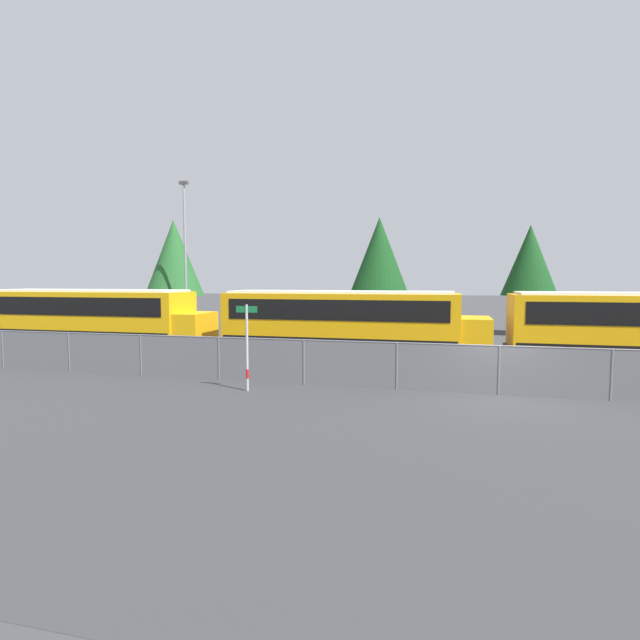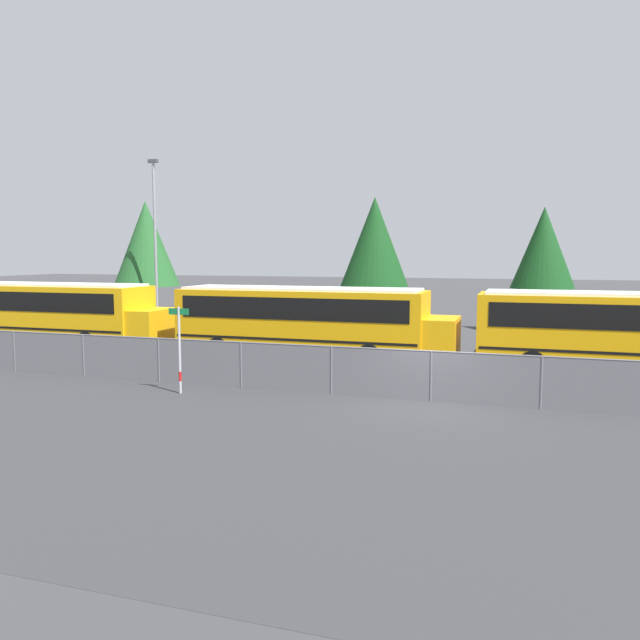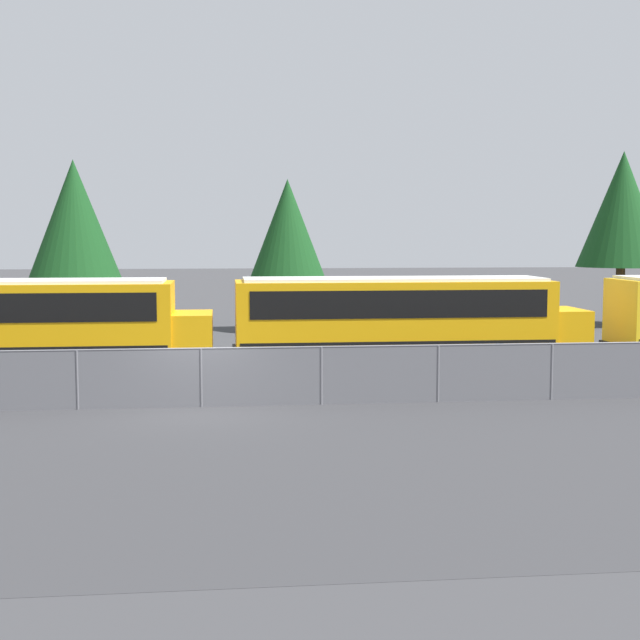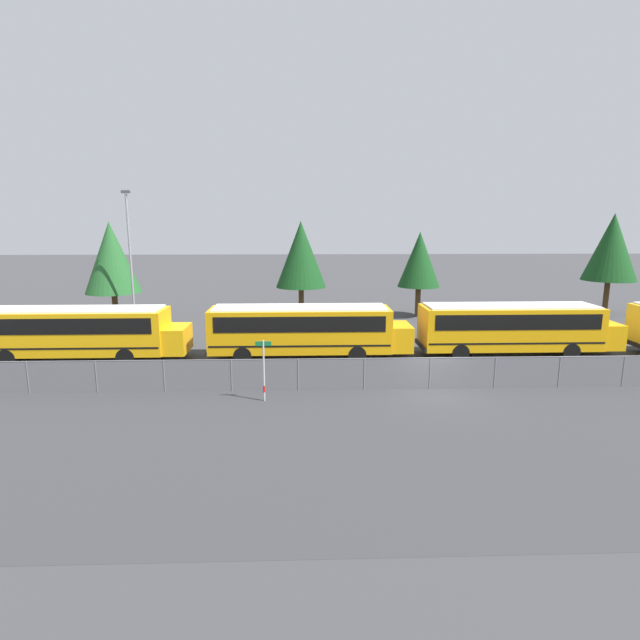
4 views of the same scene
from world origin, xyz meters
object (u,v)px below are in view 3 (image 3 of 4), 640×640
school_bus_2 (401,315)px  tree_2 (288,229)px  school_bus_1 (14,319)px  tree_3 (622,210)px  tree_0 (74,220)px

school_bus_2 → tree_2: 13.05m
school_bus_1 → school_bus_2: (12.26, 0.20, 0.00)m
tree_2 → school_bus_1: bearing=-126.9°
tree_3 → school_bus_1: bearing=-152.6°
school_bus_2 → tree_3: size_ratio=1.37×
school_bus_2 → tree_0: tree_0 is taller
school_bus_1 → tree_2: bearing=53.1°
school_bus_1 → school_bus_2: same height
tree_0 → tree_2: size_ratio=1.12×
tree_2 → tree_3: 16.48m
school_bus_1 → tree_2: tree_2 is taller
school_bus_1 → tree_2: size_ratio=1.66×
tree_2 → school_bus_2: bearing=-77.2°
school_bus_2 → tree_2: (-2.81, 12.40, 2.91)m
tree_0 → tree_2: 9.71m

